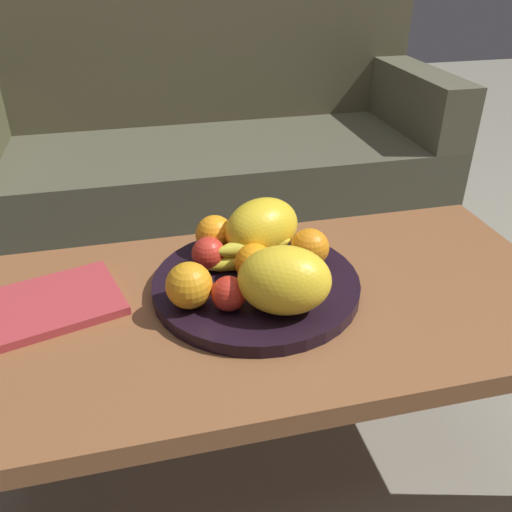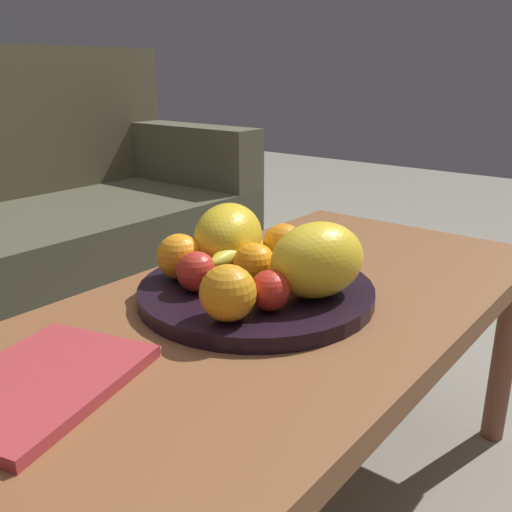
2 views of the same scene
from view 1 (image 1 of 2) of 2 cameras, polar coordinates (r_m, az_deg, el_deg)
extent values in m
plane|color=gray|center=(1.31, -0.34, -21.32)|extent=(8.00, 8.00, 0.00)
cube|color=brown|center=(1.00, -0.41, -5.75)|extent=(1.20, 0.56, 0.04)
cylinder|color=brown|center=(1.51, 18.72, -4.16)|extent=(0.05, 0.05, 0.42)
cube|color=#4B4937|center=(2.07, -4.64, 6.98)|extent=(1.70, 0.70, 0.40)
cube|color=brown|center=(2.21, -6.42, 20.64)|extent=(1.70, 0.14, 0.50)
cube|color=#514F3C|center=(2.22, 16.16, 15.99)|extent=(0.14, 0.70, 0.22)
cylinder|color=black|center=(1.01, 0.00, -3.03)|extent=(0.39, 0.39, 0.03)
ellipsoid|color=yellow|center=(0.90, 3.04, -2.59)|extent=(0.19, 0.16, 0.12)
ellipsoid|color=yellow|center=(1.06, 0.63, 3.03)|extent=(0.19, 0.17, 0.12)
sphere|color=orange|center=(0.99, -0.22, -0.71)|extent=(0.07, 0.07, 0.07)
sphere|color=orange|center=(1.04, 5.74, 0.88)|extent=(0.08, 0.08, 0.08)
sphere|color=orange|center=(1.08, -4.43, 2.32)|extent=(0.08, 0.08, 0.08)
sphere|color=orange|center=(0.92, -7.13, -3.12)|extent=(0.08, 0.08, 0.08)
sphere|color=red|center=(0.91, -2.92, -4.03)|extent=(0.06, 0.06, 0.06)
sphere|color=red|center=(1.02, -5.07, 0.25)|extent=(0.07, 0.07, 0.07)
ellipsoid|color=gold|center=(1.05, -0.12, 0.27)|extent=(0.06, 0.15, 0.03)
ellipsoid|color=yellow|center=(1.03, -1.31, -0.49)|extent=(0.15, 0.05, 0.03)
ellipsoid|color=yellow|center=(1.05, -0.36, 0.08)|extent=(0.15, 0.09, 0.03)
ellipsoid|color=yellow|center=(1.02, -0.21, 1.03)|extent=(0.15, 0.05, 0.03)
ellipsoid|color=yellow|center=(1.03, -0.38, 1.32)|extent=(0.15, 0.07, 0.03)
cube|color=#AF353A|center=(1.04, -21.26, -4.86)|extent=(0.29, 0.24, 0.02)
camera|label=2|loc=(0.59, -64.64, -9.68)|focal=39.09mm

